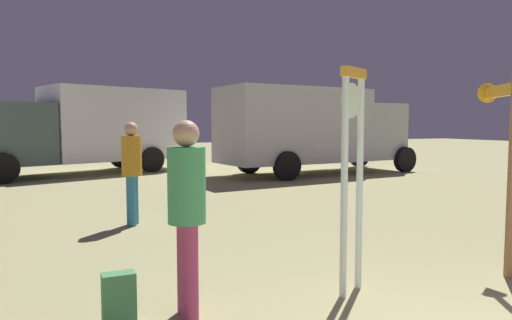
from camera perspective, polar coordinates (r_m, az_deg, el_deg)
standing_clock at (r=4.87m, az=11.59°, el=0.04°), size 0.42×0.27×2.31m
arrow_sign at (r=6.31m, az=27.73°, el=3.09°), size 0.71×1.06×2.51m
person_near_clock at (r=4.26m, az=-8.39°, el=-5.81°), size 0.34×0.34×1.78m
backpack at (r=4.39m, az=-16.32°, el=-15.99°), size 0.28×0.20×0.47m
person_distant at (r=8.31m, az=-14.85°, el=-0.93°), size 0.34×0.34×1.77m
box_truck_near at (r=17.58m, az=-19.05°, el=3.83°), size 7.35×4.58×3.01m
box_truck_far at (r=16.42m, az=6.74°, el=3.96°), size 7.27×3.27×2.93m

